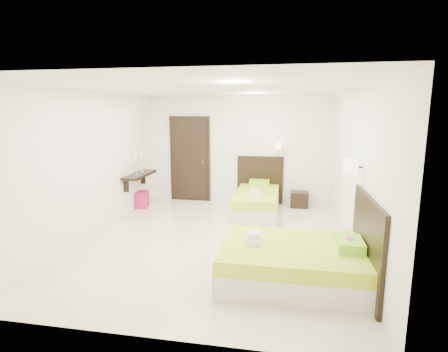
% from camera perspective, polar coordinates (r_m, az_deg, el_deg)
% --- Properties ---
extents(floor, '(5.50, 5.50, 0.00)m').
position_cam_1_polar(floor, '(6.24, -1.42, -10.46)').
color(floor, beige).
rests_on(floor, ground).
extents(bed_single, '(1.12, 1.86, 1.54)m').
position_cam_1_polar(bed_single, '(7.87, 5.41, -3.91)').
color(bed_single, beige).
rests_on(bed_single, ground).
extents(bed_double, '(1.89, 1.61, 1.56)m').
position_cam_1_polar(bed_double, '(4.86, 11.95, -13.40)').
color(bed_double, beige).
rests_on(bed_double, ground).
extents(nightstand, '(0.42, 0.38, 0.37)m').
position_cam_1_polar(nightstand, '(8.47, 12.20, -3.76)').
color(nightstand, black).
rests_on(nightstand, ground).
extents(ottoman, '(0.46, 0.46, 0.38)m').
position_cam_1_polar(ottoman, '(8.48, -13.58, -3.73)').
color(ottoman, '#A11549').
rests_on(ottoman, ground).
extents(door, '(1.02, 0.15, 2.14)m').
position_cam_1_polar(door, '(8.81, -5.57, 2.73)').
color(door, black).
rests_on(door, ground).
extents(console_shelf, '(0.35, 1.20, 0.78)m').
position_cam_1_polar(console_shelf, '(8.13, -13.66, 0.16)').
color(console_shelf, black).
rests_on(console_shelf, ground).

